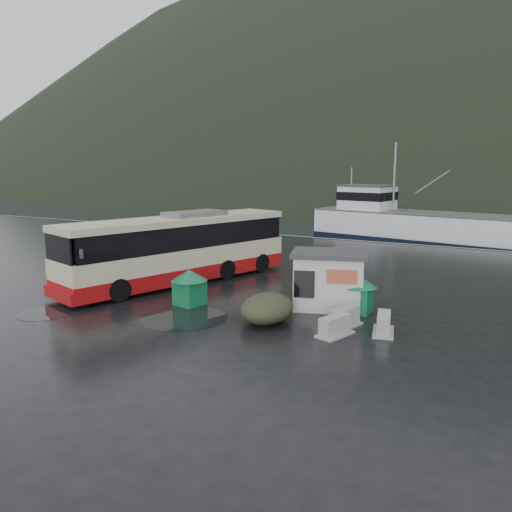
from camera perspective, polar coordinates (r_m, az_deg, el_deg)
The scene contains 14 objects.
ground at distance 24.03m, azimuth -5.73°, elevation -4.18°, with size 160.00×160.00×0.00m, color black.
harbor_water at distance 130.04m, azimuth 22.73°, elevation 6.77°, with size 300.00×180.00×0.02m, color black.
quay_edge at distance 41.80m, azimuth 9.80°, elevation 1.86°, with size 160.00×0.60×1.50m, color #999993.
coach_bus at distance 26.36m, azimuth -8.66°, elevation -2.95°, with size 3.20×12.92×3.66m, color beige, non-canonical shape.
white_van at distance 28.13m, azimuth -13.13°, elevation -2.28°, with size 2.16×6.28×2.63m, color silver, non-canonical shape.
waste_bin_left at distance 22.03m, azimuth -7.56°, elevation -5.54°, with size 1.12×1.12×1.57m, color #12683C, non-canonical shape.
waste_bin_right at distance 21.23m, azimuth 11.50°, elevation -6.27°, with size 1.10×1.10×1.54m, color #12683C, non-canonical shape.
dome_tent at distance 19.54m, azimuth 1.27°, elevation -7.50°, with size 1.97×2.75×1.08m, color #323620, non-canonical shape.
ticket_kiosk at distance 21.67m, azimuth 8.23°, elevation -5.83°, with size 3.10×2.35×2.42m, color silver, non-canonical shape.
jersey_barrier_a at distance 19.22m, azimuth 10.03°, elevation -7.98°, with size 0.75×1.49×0.75m, color #999993, non-canonical shape.
jersey_barrier_b at distance 18.82m, azimuth 14.33°, elevation -8.53°, with size 0.73×1.45×0.73m, color #999993, non-canonical shape.
jersey_barrier_c at distance 18.22m, azimuth 9.00°, elevation -8.96°, with size 0.73×1.45×0.73m, color #999993, non-canonical shape.
fishing_trawler at distance 49.18m, azimuth 18.19°, elevation 2.73°, with size 23.66×5.21×9.47m, color silver, non-canonical shape.
puddles at distance 21.47m, azimuth -5.67°, elevation -5.91°, with size 11.65×11.69×0.01m.
Camera 1 is at (13.12, -19.24, 5.93)m, focal length 35.00 mm.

